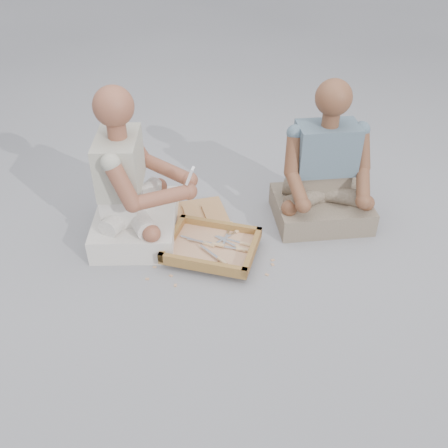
{
  "coord_description": "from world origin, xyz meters",
  "views": [
    {
      "loc": [
        -0.03,
        -2.01,
        1.83
      ],
      "look_at": [
        -0.08,
        0.08,
        0.3
      ],
      "focal_mm": 40.0,
      "sensor_mm": 36.0,
      "label": 1
    }
  ],
  "objects_px": {
    "carved_panel": "(182,221)",
    "craftsman": "(131,190)",
    "tool_tray": "(212,246)",
    "companion": "(324,177)"
  },
  "relations": [
    {
      "from": "carved_panel",
      "to": "tool_tray",
      "type": "height_order",
      "value": "tool_tray"
    },
    {
      "from": "tool_tray",
      "to": "craftsman",
      "type": "distance_m",
      "value": 0.56
    },
    {
      "from": "tool_tray",
      "to": "craftsman",
      "type": "bearing_deg",
      "value": 157.57
    },
    {
      "from": "craftsman",
      "to": "tool_tray",
      "type": "bearing_deg",
      "value": 65.15
    },
    {
      "from": "carved_panel",
      "to": "companion",
      "type": "height_order",
      "value": "companion"
    },
    {
      "from": "carved_panel",
      "to": "craftsman",
      "type": "height_order",
      "value": "craftsman"
    },
    {
      "from": "tool_tray",
      "to": "craftsman",
      "type": "relative_size",
      "value": 0.63
    },
    {
      "from": "carved_panel",
      "to": "craftsman",
      "type": "xyz_separation_m",
      "value": [
        -0.26,
        -0.11,
        0.3
      ]
    },
    {
      "from": "tool_tray",
      "to": "companion",
      "type": "relative_size",
      "value": 0.65
    },
    {
      "from": "carved_panel",
      "to": "tool_tray",
      "type": "relative_size",
      "value": 0.99
    }
  ]
}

